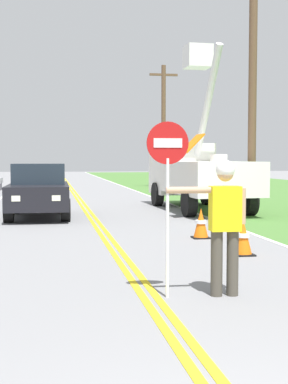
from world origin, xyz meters
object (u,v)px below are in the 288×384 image
(utility_bucket_truck, at_px, (196,170))
(traffic_cone_mid, at_px, (201,224))
(utility_pole_mid, at_px, (164,124))
(oncoming_sedan_nearest, at_px, (39,191))
(stop_sign_paddle, at_px, (168,169))
(utility_pole_near, at_px, (253,88))
(traffic_cone_lead, at_px, (243,238))
(flagger_worker, at_px, (224,219))

(utility_bucket_truck, relative_size, traffic_cone_mid, 9.85)
(utility_pole_mid, bearing_deg, oncoming_sedan_nearest, -114.12)
(stop_sign_paddle, bearing_deg, utility_pole_near, 64.02)
(stop_sign_paddle, bearing_deg, traffic_cone_mid, 69.78)
(utility_pole_mid, bearing_deg, stop_sign_paddle, -101.66)
(traffic_cone_lead, xyz_separation_m, traffic_cone_mid, (-0.18, 2.33, 0.00))
(utility_bucket_truck, bearing_deg, oncoming_sedan_nearest, -161.39)
(stop_sign_paddle, xyz_separation_m, traffic_cone_lead, (2.11, 2.91, -1.37))
(utility_pole_near, xyz_separation_m, traffic_cone_mid, (-3.37, -5.64, -3.92))
(utility_pole_mid, relative_size, traffic_cone_mid, 11.14)
(flagger_worker, relative_size, utility_bucket_truck, 0.26)
(utility_bucket_truck, distance_m, traffic_cone_mid, 7.56)
(stop_sign_paddle, bearing_deg, utility_bucket_truck, 73.21)
(flagger_worker, relative_size, traffic_cone_mid, 2.61)
(traffic_cone_lead, height_order, traffic_cone_mid, same)
(utility_bucket_truck, bearing_deg, traffic_cone_mid, -104.23)
(utility_bucket_truck, height_order, utility_pole_mid, utility_pole_mid)
(oncoming_sedan_nearest, xyz_separation_m, traffic_cone_lead, (3.99, -7.67, -0.50))
(traffic_cone_lead, distance_m, traffic_cone_mid, 2.33)
(traffic_cone_lead, bearing_deg, utility_bucket_truck, 80.18)
(utility_pole_near, bearing_deg, utility_pole_mid, 88.77)
(traffic_cone_mid, bearing_deg, utility_bucket_truck, 75.77)
(utility_pole_near, bearing_deg, flagger_worker, -112.56)
(stop_sign_paddle, xyz_separation_m, utility_pole_mid, (5.66, 27.41, 2.37))
(flagger_worker, distance_m, traffic_cone_lead, 3.31)
(utility_pole_mid, bearing_deg, flagger_worker, -100.10)
(oncoming_sedan_nearest, height_order, traffic_cone_mid, oncoming_sedan_nearest)
(stop_sign_paddle, relative_size, oncoming_sedan_nearest, 0.56)
(utility_pole_mid, distance_m, traffic_cone_lead, 25.04)
(utility_pole_near, relative_size, traffic_cone_lead, 11.65)
(stop_sign_paddle, xyz_separation_m, utility_pole_near, (5.30, 10.88, 2.55))
(utility_pole_near, xyz_separation_m, traffic_cone_lead, (-3.19, -7.97, -3.92))
(utility_bucket_truck, xyz_separation_m, traffic_cone_lead, (-1.66, -9.57, -1.09))
(flagger_worker, bearing_deg, stop_sign_paddle, 177.50)
(flagger_worker, distance_m, utility_pole_mid, 28.04)
(traffic_cone_mid, bearing_deg, flagger_worker, -102.42)
(utility_bucket_truck, xyz_separation_m, oncoming_sedan_nearest, (-5.65, -1.90, -0.60))
(oncoming_sedan_nearest, bearing_deg, traffic_cone_lead, -62.53)
(flagger_worker, distance_m, stop_sign_paddle, 1.02)
(stop_sign_paddle, distance_m, traffic_cone_mid, 5.75)
(oncoming_sedan_nearest, bearing_deg, traffic_cone_mid, -54.54)
(stop_sign_paddle, height_order, oncoming_sedan_nearest, stop_sign_paddle)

